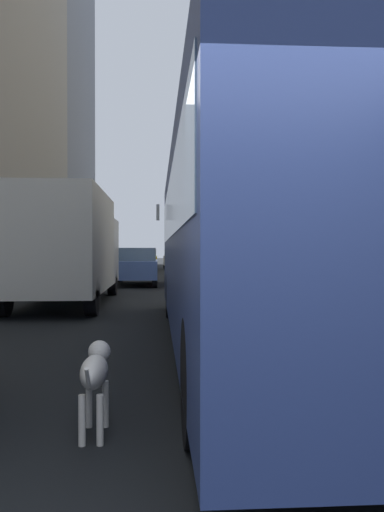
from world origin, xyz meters
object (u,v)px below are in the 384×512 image
at_px(transit_bus, 249,235).
at_px(dalmatian_dog, 95,372).
at_px(car_grey_wagon, 205,261).
at_px(box_truck, 67,245).
at_px(car_yellow_taxi, 145,259).
at_px(car_white_van, 175,259).
at_px(car_red_coupe, 191,266).
at_px(car_blue_hatchback, 136,266).

height_order(transit_bus, dalmatian_dog, transit_bus).
relative_size(car_grey_wagon, box_truck, 0.54).
distance_m(car_yellow_taxi, box_truck, 24.76).
height_order(transit_bus, car_yellow_taxi, transit_bus).
bearing_deg(car_yellow_taxi, car_white_van, 45.13).
distance_m(car_grey_wagon, car_red_coupe, 10.40).
relative_size(car_white_van, box_truck, 0.54).
bearing_deg(car_grey_wagon, car_blue_hatchback, -111.46).
bearing_deg(car_red_coupe, car_yellow_taxi, 98.18).
bearing_deg(car_blue_hatchback, car_grey_wagon, 68.54).
relative_size(car_grey_wagon, dalmatian_dog, 4.24).
bearing_deg(car_white_van, car_blue_hatchback, -97.20).
bearing_deg(box_truck, car_grey_wagon, 72.96).
height_order(car_grey_wagon, box_truck, box_truck).
relative_size(car_white_van, car_blue_hatchback, 0.85).
xyz_separation_m(transit_bus, car_white_van, (0.00, 33.60, -0.96)).
xyz_separation_m(car_grey_wagon, car_yellow_taxi, (-4.00, 6.42, 0.00)).
distance_m(car_white_van, car_yellow_taxi, 3.40).
height_order(car_grey_wagon, car_blue_hatchback, same).
height_order(car_grey_wagon, car_white_van, same).
xyz_separation_m(car_blue_hatchback, box_truck, (-1.60, -8.10, 0.84)).
xyz_separation_m(car_white_van, car_red_coupe, (0.00, -19.11, 0.00)).
relative_size(transit_bus, car_yellow_taxi, 2.57).
bearing_deg(box_truck, car_red_coupe, 63.42).
xyz_separation_m(car_blue_hatchback, dalmatian_dog, (0.41, -18.43, -0.31)).
distance_m(car_red_coupe, box_truck, 8.98).
relative_size(car_grey_wagon, car_yellow_taxi, 0.91).
xyz_separation_m(car_grey_wagon, dalmatian_dog, (-3.59, -28.60, -0.31)).
xyz_separation_m(car_red_coupe, car_blue_hatchback, (-2.40, 0.10, 0.00)).
height_order(car_blue_hatchback, box_truck, box_truck).
xyz_separation_m(car_white_van, car_blue_hatchback, (-2.40, -19.01, 0.00)).
xyz_separation_m(car_white_van, box_truck, (-4.00, -27.11, 0.84)).
bearing_deg(car_red_coupe, car_grey_wagon, 81.15).
bearing_deg(car_yellow_taxi, transit_bus, -85.60).
bearing_deg(transit_bus, car_red_coupe, 90.00).
distance_m(car_white_van, car_red_coupe, 19.11).
height_order(car_white_van, dalmatian_dog, car_white_van).
bearing_deg(dalmatian_dog, box_truck, 100.99).
bearing_deg(car_yellow_taxi, car_grey_wagon, -58.09).
distance_m(box_truck, dalmatian_dog, 10.58).
relative_size(car_blue_hatchback, box_truck, 0.64).
distance_m(car_grey_wagon, car_yellow_taxi, 7.57).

